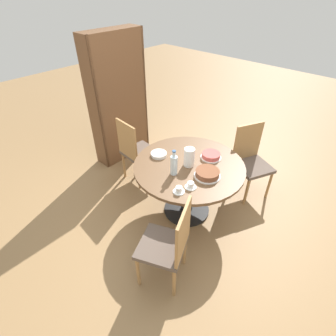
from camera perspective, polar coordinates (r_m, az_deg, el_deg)
ground_plane at (r=3.47m, az=4.03°, el=-9.08°), size 14.00×14.00×0.00m
dining_table at (r=3.09m, az=4.48°, el=-1.72°), size 1.27×1.27×0.73m
chair_a at (r=3.62m, az=17.54°, el=1.73°), size 0.56×0.56×0.97m
chair_b at (r=3.67m, az=-7.01°, el=3.89°), size 0.45×0.45×0.97m
chair_c at (r=2.48m, az=0.19°, el=-16.14°), size 0.56×0.56×0.97m
bookshelf at (r=4.11m, az=-10.63°, el=14.12°), size 0.90×0.28×1.91m
coffee_pot at (r=2.92m, az=4.65°, el=2.50°), size 0.12×0.12×0.25m
water_bottle at (r=2.78m, az=1.29°, el=0.74°), size 0.08×0.08×0.30m
cake_main at (r=2.82m, az=8.57°, el=-1.21°), size 0.29×0.29×0.07m
cake_second at (r=3.12m, az=9.34°, el=2.68°), size 0.24×0.24×0.06m
cup_a at (r=2.61m, az=2.39°, el=-4.80°), size 0.12×0.12×0.06m
cup_b at (r=2.67m, az=4.94°, el=-3.78°), size 0.12×0.12×0.06m
plate_stack at (r=3.12m, az=-2.02°, el=3.02°), size 0.19×0.19×0.04m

